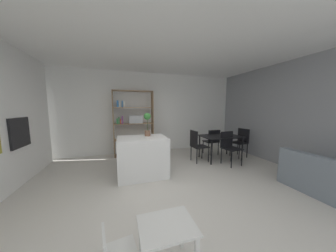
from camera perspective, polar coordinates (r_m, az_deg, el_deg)
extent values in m
plane|color=beige|center=(3.21, -0.66, -23.30)|extent=(9.72, 9.72, 0.00)
cube|color=white|center=(3.04, -0.75, 31.21)|extent=(7.06, 5.84, 0.06)
cube|color=white|center=(5.61, -9.11, 4.82)|extent=(7.06, 0.06, 2.84)
cube|color=gray|center=(5.05, 41.07, 2.98)|extent=(0.06, 5.84, 2.84)
cube|color=black|center=(4.37, -44.16, -1.77)|extent=(0.04, 0.62, 0.61)
cylinder|color=#B7BABC|center=(4.37, -44.85, 1.55)|extent=(0.02, 0.50, 0.02)
cube|color=white|center=(3.73, -9.51, -11.17)|extent=(1.13, 0.80, 0.92)
cylinder|color=brown|center=(3.77, -7.65, -2.70)|extent=(0.14, 0.14, 0.13)
cylinder|color=#476633|center=(3.74, -7.70, 0.45)|extent=(0.01, 0.01, 0.29)
sphere|color=#337632|center=(3.73, -7.75, 3.60)|extent=(0.17, 0.17, 0.17)
cube|color=#997551|center=(5.26, -19.66, 0.68)|extent=(0.02, 0.35, 2.16)
cube|color=#997551|center=(5.36, -5.84, 1.15)|extent=(0.02, 0.35, 2.16)
cube|color=#997551|center=(5.27, -13.00, 12.58)|extent=(1.30, 0.35, 0.02)
cube|color=#997551|center=(5.48, -12.39, -10.27)|extent=(1.30, 0.35, 0.02)
cube|color=#997551|center=(5.35, -12.53, -4.72)|extent=(1.26, 0.35, 0.02)
cube|color=#997551|center=(5.27, -12.68, 0.93)|extent=(1.26, 0.35, 0.02)
cube|color=#997551|center=(5.24, -12.84, 6.69)|extent=(1.26, 0.35, 0.02)
cube|color=#338E4C|center=(5.25, -18.38, 1.73)|extent=(0.04, 0.29, 0.16)
cube|color=#338E4C|center=(5.24, -17.78, 2.04)|extent=(0.03, 0.29, 0.22)
cube|color=red|center=(5.25, -17.27, 1.67)|extent=(0.04, 0.29, 0.15)
cube|color=#8E4793|center=(5.24, -16.64, 2.24)|extent=(0.04, 0.29, 0.25)
cube|color=#2D6BAD|center=(5.23, -18.25, 7.83)|extent=(0.05, 0.29, 0.22)
cube|color=silver|center=(5.23, -17.46, 7.59)|extent=(0.05, 0.29, 0.17)
cube|color=#2D6BAD|center=(5.23, -16.69, 7.82)|extent=(0.03, 0.29, 0.21)
cube|color=silver|center=(5.23, -16.01, 7.74)|extent=(0.05, 0.29, 0.19)
cube|color=#B7BABC|center=(5.26, -11.98, 2.48)|extent=(0.44, 0.31, 0.26)
cube|color=silver|center=(1.78, -0.43, -33.12)|extent=(0.55, 0.44, 0.03)
cube|color=silver|center=(2.04, -10.04, -36.01)|extent=(0.04, 0.04, 0.45)
cube|color=silver|center=(2.13, 5.16, -33.78)|extent=(0.04, 0.04, 0.45)
cube|color=silver|center=(1.85, -17.28, -38.35)|extent=(0.33, 0.33, 0.02)
cube|color=silver|center=(1.75, -22.68, -35.86)|extent=(0.07, 0.29, 0.23)
cube|color=silver|center=(2.06, -13.58, -38.73)|extent=(0.03, 0.03, 0.30)
cube|color=black|center=(5.04, 19.00, -3.62)|extent=(1.19, 0.81, 0.03)
cylinder|color=black|center=(4.55, 15.89, -9.42)|extent=(0.04, 0.04, 0.71)
cylinder|color=black|center=(5.20, 25.93, -7.82)|extent=(0.04, 0.04, 0.71)
cylinder|color=black|center=(5.12, 11.63, -7.46)|extent=(0.04, 0.04, 0.71)
cylinder|color=black|center=(5.71, 21.16, -6.31)|extent=(0.04, 0.04, 0.71)
cube|color=black|center=(4.72, 11.77, -7.51)|extent=(0.48, 0.43, 0.03)
cube|color=black|center=(4.56, 9.58, -4.72)|extent=(0.05, 0.40, 0.48)
cylinder|color=black|center=(4.76, 14.86, -10.39)|extent=(0.03, 0.03, 0.44)
cylinder|color=black|center=(5.02, 12.58, -9.39)|extent=(0.03, 0.03, 0.44)
cylinder|color=black|center=(4.55, 10.73, -11.10)|extent=(0.03, 0.03, 0.44)
cylinder|color=black|center=(4.83, 8.58, -9.98)|extent=(0.03, 0.03, 0.44)
cube|color=black|center=(5.54, 24.91, -5.66)|extent=(0.48, 0.48, 0.03)
cube|color=black|center=(5.65, 26.30, -3.10)|extent=(0.09, 0.42, 0.44)
cylinder|color=black|center=(5.57, 22.15, -8.01)|extent=(0.03, 0.03, 0.46)
cylinder|color=black|center=(5.35, 25.03, -8.77)|extent=(0.03, 0.03, 0.46)
cylinder|color=black|center=(5.84, 24.57, -7.45)|extent=(0.03, 0.03, 0.46)
cylinder|color=black|center=(5.63, 27.40, -8.14)|extent=(0.03, 0.03, 0.46)
cube|color=black|center=(4.69, 22.69, -7.75)|extent=(0.49, 0.49, 0.03)
cube|color=black|center=(4.78, 21.04, -4.53)|extent=(0.44, 0.08, 0.44)
cylinder|color=black|center=(4.50, 22.61, -11.57)|extent=(0.03, 0.03, 0.46)
cylinder|color=black|center=(4.78, 25.84, -10.67)|extent=(0.03, 0.03, 0.46)
cylinder|color=black|center=(4.75, 19.25, -10.44)|extent=(0.03, 0.03, 0.46)
cylinder|color=black|center=(5.01, 22.50, -9.67)|extent=(0.03, 0.03, 0.46)
cube|color=black|center=(5.52, 15.65, -5.56)|extent=(0.45, 0.41, 0.03)
cube|color=black|center=(5.33, 16.85, -3.66)|extent=(0.44, 0.04, 0.41)
cylinder|color=black|center=(5.82, 16.19, -7.27)|extent=(0.03, 0.03, 0.43)
cylinder|color=black|center=(5.61, 12.96, -7.69)|extent=(0.03, 0.03, 0.43)
cylinder|color=black|center=(5.55, 18.22, -8.03)|extent=(0.03, 0.03, 0.43)
cylinder|color=black|center=(5.33, 14.90, -8.51)|extent=(0.03, 0.03, 0.43)
cube|color=slate|center=(4.53, 40.33, -9.68)|extent=(0.69, 0.14, 0.20)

